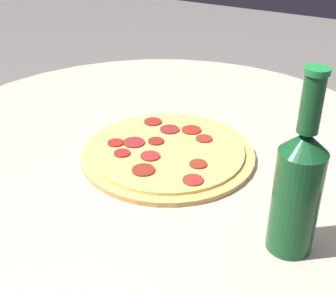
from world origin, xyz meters
TOP-DOWN VIEW (x-y plane):
  - table at (0.00, 0.00)m, footprint 1.09×1.09m
  - pizza at (0.03, -0.03)m, footprint 0.35×0.35m
  - beer_bottle at (0.32, -0.17)m, footprint 0.07×0.07m

SIDE VIEW (x-z plane):
  - table at x=0.00m, z-range 0.17..0.85m
  - pizza at x=0.03m, z-range 0.68..0.70m
  - beer_bottle at x=0.32m, z-range 0.65..0.94m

